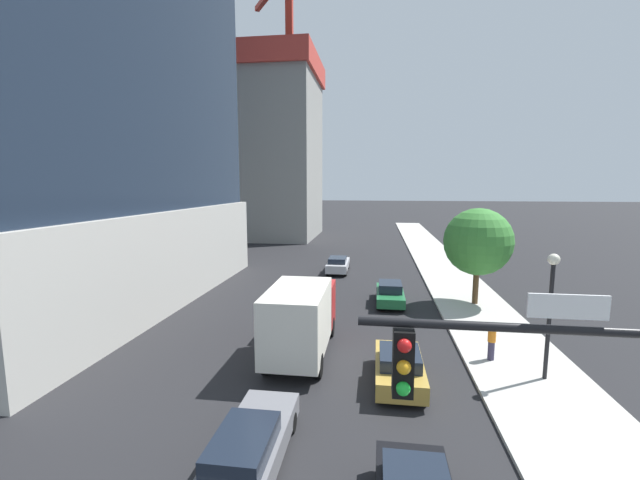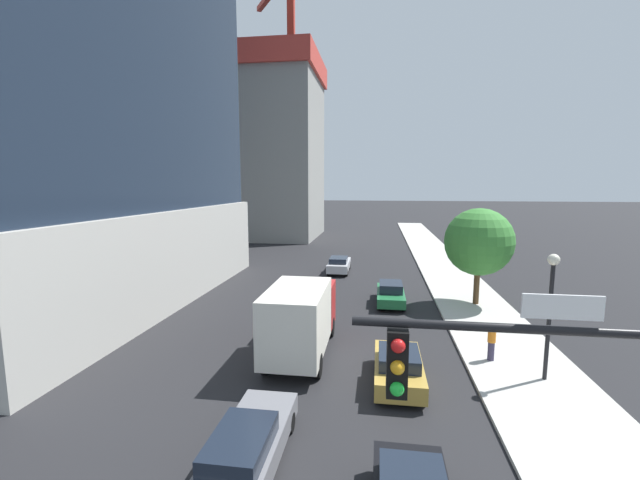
{
  "view_description": "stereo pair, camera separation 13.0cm",
  "coord_description": "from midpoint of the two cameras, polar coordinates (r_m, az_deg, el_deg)",
  "views": [
    {
      "loc": [
        1.51,
        -2.76,
        7.77
      ],
      "look_at": [
        -1.32,
        17.73,
        4.94
      ],
      "focal_mm": 22.74,
      "sensor_mm": 36.0,
      "label": 1
    },
    {
      "loc": [
        1.64,
        -2.74,
        7.77
      ],
      "look_at": [
        -1.32,
        17.73,
        4.94
      ],
      "focal_mm": 22.74,
      "sensor_mm": 36.0,
      "label": 2
    }
  ],
  "objects": [
    {
      "name": "sidewalk",
      "position": [
        24.8,
        22.7,
        -10.9
      ],
      "size": [
        4.6,
        120.0,
        0.15
      ],
      "primitive_type": "cube",
      "color": "#B2AFA8",
      "rests_on": "ground"
    },
    {
      "name": "car_green",
      "position": [
        27.19,
        10.04,
        -7.39
      ],
      "size": [
        1.76,
        4.38,
        1.42
      ],
      "color": "#1E6638",
      "rests_on": "ground"
    },
    {
      "name": "traffic_light_pole",
      "position": [
        7.43,
        30.3,
        -20.93
      ],
      "size": [
        4.7,
        0.48,
        6.25
      ],
      "color": "black",
      "rests_on": "sidewalk"
    },
    {
      "name": "construction_building",
      "position": [
        61.8,
        -6.77,
        13.84
      ],
      "size": [
        14.45,
        16.19,
        35.57
      ],
      "color": "gray",
      "rests_on": "ground"
    },
    {
      "name": "car_gray",
      "position": [
        12.58,
        -9.65,
        -26.41
      ],
      "size": [
        1.73,
        4.6,
        1.44
      ],
      "color": "slate",
      "rests_on": "ground"
    },
    {
      "name": "car_gold",
      "position": [
        16.87,
        11.2,
        -17.11
      ],
      "size": [
        1.83,
        4.16,
        1.42
      ],
      "color": "#AD8938",
      "rests_on": "ground"
    },
    {
      "name": "street_tree",
      "position": [
        27.56,
        21.57,
        -0.26
      ],
      "size": [
        4.27,
        4.27,
        6.17
      ],
      "color": "brown",
      "rests_on": "sidewalk"
    },
    {
      "name": "car_silver",
      "position": [
        36.18,
        2.8,
        -3.44
      ],
      "size": [
        1.78,
        4.54,
        1.43
      ],
      "color": "#B7B7BC",
      "rests_on": "ground"
    },
    {
      "name": "box_truck",
      "position": [
        18.66,
        -2.53,
        -10.64
      ],
      "size": [
        2.44,
        6.7,
        3.36
      ],
      "color": "#B21E1E",
      "rests_on": "ground"
    },
    {
      "name": "pedestrian_orange_shirt",
      "position": [
        19.67,
        23.17,
        -12.97
      ],
      "size": [
        0.34,
        0.34,
        1.67
      ],
      "color": "#38334C",
      "rests_on": "sidewalk"
    },
    {
      "name": "street_lamp",
      "position": [
        18.07,
        29.91,
        -6.93
      ],
      "size": [
        0.44,
        0.44,
        5.02
      ],
      "color": "black",
      "rests_on": "sidewalk"
    }
  ]
}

